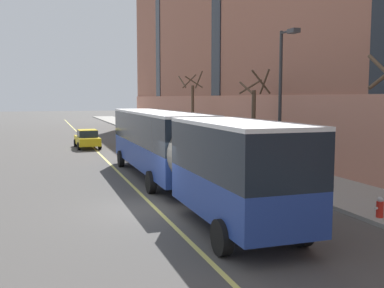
% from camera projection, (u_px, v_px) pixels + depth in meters
% --- Properties ---
extents(ground_plane, '(260.00, 260.00, 0.00)m').
position_uv_depth(ground_plane, '(154.00, 209.00, 17.17)').
color(ground_plane, '#4C4947').
extents(sidewalk, '(4.24, 160.00, 0.15)m').
position_uv_depth(sidewalk, '(305.00, 180.00, 22.68)').
color(sidewalk, '#9E9B93').
rests_on(sidewalk, ground).
extents(city_bus, '(2.78, 19.82, 3.51)m').
position_uv_depth(city_bus, '(176.00, 146.00, 20.29)').
color(city_bus, navy).
rests_on(city_bus, ground).
extents(parked_car_white_0, '(2.10, 4.65, 1.56)m').
position_uv_depth(parked_car_white_0, '(166.00, 142.00, 35.26)').
color(parked_car_white_0, silver).
rests_on(parked_car_white_0, ground).
extents(parked_car_green_2, '(1.94, 4.41, 1.56)m').
position_uv_depth(parked_car_green_2, '(238.00, 168.00, 22.20)').
color(parked_car_green_2, '#23603D').
rests_on(parked_car_green_2, ground).
extents(parked_car_darkgray_3, '(2.06, 4.82, 1.56)m').
position_uv_depth(parked_car_darkgray_3, '(128.00, 128.00, 50.41)').
color(parked_car_darkgray_3, '#4C4C51').
rests_on(parked_car_darkgray_3, ground).
extents(parked_car_black_4, '(2.06, 4.73, 1.56)m').
position_uv_depth(parked_car_black_4, '(142.00, 133.00, 44.16)').
color(parked_car_black_4, black).
rests_on(parked_car_black_4, ground).
extents(taxi_cab, '(2.01, 4.42, 1.56)m').
position_uv_depth(taxi_cab, '(87.00, 139.00, 37.68)').
color(taxi_cab, yellow).
rests_on(taxi_cab, ground).
extents(street_tree_far_uptown, '(1.66, 1.77, 5.81)m').
position_uv_depth(street_tree_far_uptown, '(254.00, 117.00, 27.91)').
color(street_tree_far_uptown, brown).
rests_on(street_tree_far_uptown, sidewalk).
extents(street_tree_far_downtown, '(1.77, 1.96, 6.36)m').
position_uv_depth(street_tree_far_downtown, '(192.00, 107.00, 39.13)').
color(street_tree_far_downtown, brown).
rests_on(street_tree_far_downtown, sidewalk).
extents(street_lamp, '(0.36, 1.48, 7.25)m').
position_uv_depth(street_lamp, '(283.00, 91.00, 21.48)').
color(street_lamp, '#2D2D30').
rests_on(street_lamp, sidewalk).
extents(fire_hydrant, '(0.42, 0.24, 0.72)m').
position_uv_depth(fire_hydrant, '(380.00, 207.00, 15.35)').
color(fire_hydrant, red).
rests_on(fire_hydrant, sidewalk).
extents(lane_centerline, '(0.16, 140.00, 0.01)m').
position_uv_depth(lane_centerline, '(140.00, 193.00, 20.02)').
color(lane_centerline, '#E0D66B').
rests_on(lane_centerline, ground).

